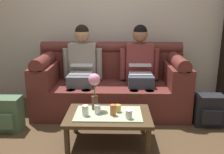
% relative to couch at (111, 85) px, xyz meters
% --- Properties ---
extents(ground_plane, '(14.00, 14.00, 0.00)m').
position_rel_couch_xyz_m(ground_plane, '(0.00, -1.17, -0.37)').
color(ground_plane, '#4C3823').
extents(back_wall_patterned, '(6.00, 0.12, 2.90)m').
position_rel_couch_xyz_m(back_wall_patterned, '(0.00, 0.53, 1.08)').
color(back_wall_patterned, beige).
rests_on(back_wall_patterned, ground_plane).
extents(couch, '(2.08, 0.88, 0.96)m').
position_rel_couch_xyz_m(couch, '(0.00, 0.00, 0.00)').
color(couch, maroon).
rests_on(couch, ground_plane).
extents(person_left, '(0.56, 0.67, 1.22)m').
position_rel_couch_xyz_m(person_left, '(-0.41, -0.00, 0.28)').
color(person_left, '#595B66').
rests_on(person_left, ground_plane).
extents(person_right, '(0.56, 0.67, 1.22)m').
position_rel_couch_xyz_m(person_right, '(0.41, -0.00, 0.28)').
color(person_right, '#383D4C').
rests_on(person_right, ground_plane).
extents(coffee_table, '(0.90, 0.60, 0.35)m').
position_rel_couch_xyz_m(coffee_table, '(0.00, -0.96, -0.07)').
color(coffee_table, '#47331E').
rests_on(coffee_table, ground_plane).
extents(flower_vase, '(0.13, 0.13, 0.41)m').
position_rel_couch_xyz_m(flower_vase, '(-0.15, -0.85, 0.25)').
color(flower_vase, brown).
rests_on(flower_vase, coffee_table).
extents(cup_near_left, '(0.07, 0.07, 0.09)m').
position_rel_couch_xyz_m(cup_near_left, '(0.21, -1.09, 0.03)').
color(cup_near_left, white).
rests_on(cup_near_left, coffee_table).
extents(cup_near_right, '(0.07, 0.07, 0.11)m').
position_rel_couch_xyz_m(cup_near_right, '(-0.23, -1.03, 0.04)').
color(cup_near_right, white).
rests_on(cup_near_right, coffee_table).
extents(cup_far_center, '(0.07, 0.07, 0.10)m').
position_rel_couch_xyz_m(cup_far_center, '(-0.11, -0.97, 0.03)').
color(cup_far_center, silver).
rests_on(cup_far_center, coffee_table).
extents(cup_far_left, '(0.06, 0.06, 0.12)m').
position_rel_couch_xyz_m(cup_far_left, '(0.05, -1.01, 0.04)').
color(cup_far_left, '#B26633').
rests_on(cup_far_left, coffee_table).
extents(cup_far_right, '(0.07, 0.07, 0.08)m').
position_rel_couch_xyz_m(cup_far_right, '(0.10, -0.92, 0.02)').
color(cup_far_right, gold).
rests_on(cup_far_right, coffee_table).
extents(backpack_left, '(0.32, 0.26, 0.41)m').
position_rel_couch_xyz_m(backpack_left, '(-1.22, -0.67, -0.17)').
color(backpack_left, '#4C6B4C').
rests_on(backpack_left, ground_plane).
extents(backpack_right, '(0.35, 0.26, 0.40)m').
position_rel_couch_xyz_m(backpack_right, '(1.24, -0.47, -0.18)').
color(backpack_right, black).
rests_on(backpack_right, ground_plane).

